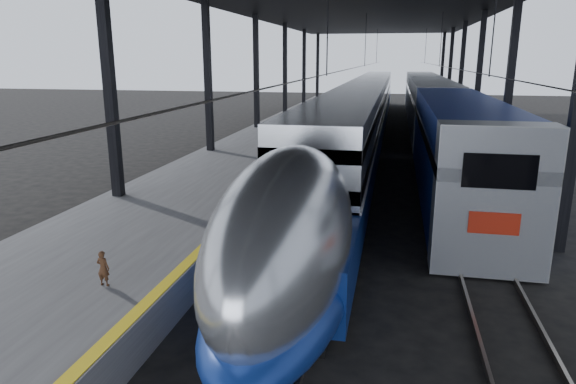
# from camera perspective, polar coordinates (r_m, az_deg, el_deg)

# --- Properties ---
(ground) EXTENTS (160.00, 160.00, 0.00)m
(ground) POSITION_cam_1_polar(r_m,az_deg,el_deg) (14.05, -7.15, -10.77)
(ground) COLOR black
(ground) RESTS_ON ground
(platform) EXTENTS (6.00, 80.00, 1.00)m
(platform) POSITION_cam_1_polar(r_m,az_deg,el_deg) (33.36, -1.85, 5.16)
(platform) COLOR #4C4C4F
(platform) RESTS_ON ground
(yellow_strip) EXTENTS (0.30, 80.00, 0.01)m
(yellow_strip) POSITION_cam_1_polar(r_m,az_deg,el_deg) (32.74, 2.93, 5.87)
(yellow_strip) COLOR yellow
(yellow_strip) RESTS_ON platform
(rails) EXTENTS (6.52, 80.00, 0.16)m
(rails) POSITION_cam_1_polar(r_m,az_deg,el_deg) (32.52, 12.02, 3.85)
(rails) COLOR slate
(rails) RESTS_ON ground
(canopy) EXTENTS (18.00, 75.00, 9.47)m
(canopy) POSITION_cam_1_polar(r_m,az_deg,el_deg) (32.21, 8.00, 20.08)
(canopy) COLOR black
(canopy) RESTS_ON ground
(tgv_train) EXTENTS (2.96, 65.20, 4.25)m
(tgv_train) POSITION_cam_1_polar(r_m,az_deg,el_deg) (38.37, 8.42, 8.51)
(tgv_train) COLOR #B0B3B7
(tgv_train) RESTS_ON ground
(second_train) EXTENTS (3.13, 56.05, 4.32)m
(second_train) POSITION_cam_1_polar(r_m,az_deg,el_deg) (41.56, 15.68, 8.87)
(second_train) COLOR navy
(second_train) RESTS_ON ground
(child) EXTENTS (0.31, 0.21, 0.83)m
(child) POSITION_cam_1_polar(r_m,az_deg,el_deg) (12.42, -19.85, -7.97)
(child) COLOR #432716
(child) RESTS_ON platform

